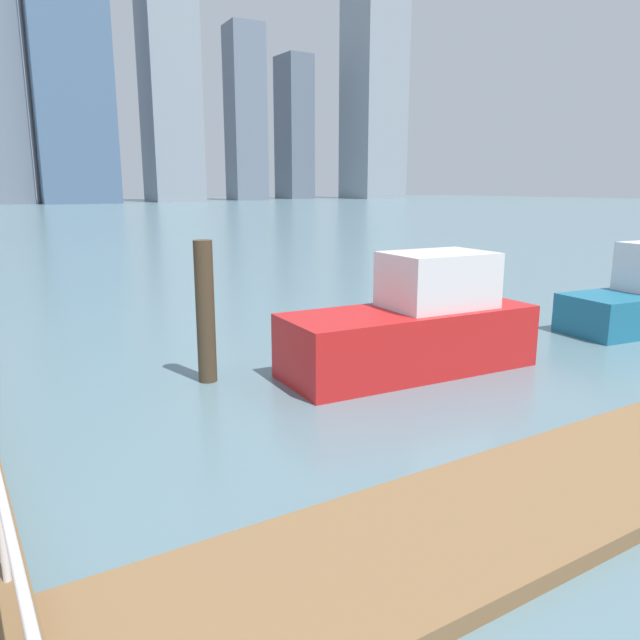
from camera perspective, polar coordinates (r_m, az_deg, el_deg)
name	(u,v)px	position (r m, az deg, el deg)	size (l,w,h in m)	color
ground_plane	(126,339)	(14.35, -17.70, -1.69)	(300.00, 300.00, 0.00)	slate
dock_piling_1	(205,312)	(10.66, -10.66, 0.72)	(0.32, 0.32, 2.47)	#473826
moored_boat_2	(415,327)	(11.35, 8.88, -0.65)	(4.85, 2.04, 2.17)	red
skyline_tower_3	(63,8)	(130.98, -22.84, 25.29)	(13.58, 13.15, 68.84)	slate
skyline_tower_4	(169,83)	(136.12, -13.91, 20.65)	(10.05, 12.63, 47.02)	#8C939E
skyline_tower_5	(245,114)	(145.77, -6.98, 18.52)	(7.54, 7.93, 37.87)	slate
skyline_tower_6	(294,129)	(160.65, -2.43, 17.43)	(6.67, 9.02, 34.49)	slate
skyline_tower_7	(374,71)	(166.24, 5.08, 22.15)	(12.81, 12.36, 62.82)	#8C939E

